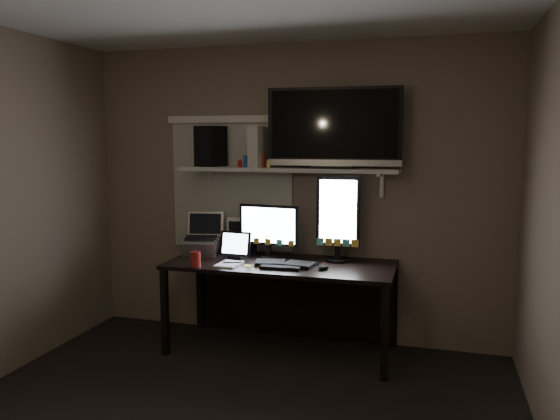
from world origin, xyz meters
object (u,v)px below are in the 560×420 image
(desk, at_px, (285,280))
(keyboard, at_px, (285,264))
(speaker, at_px, (211,146))
(game_console, at_px, (258,147))
(mouse, at_px, (323,267))
(tablet, at_px, (236,245))
(cup, at_px, (196,259))
(tv, at_px, (334,128))
(monitor_portrait, at_px, (338,218))
(monitor_landscape, at_px, (269,231))
(laptop, at_px, (201,235))

(desk, height_order, keyboard, keyboard)
(speaker, bearing_deg, game_console, 9.16)
(mouse, relative_size, tablet, 0.40)
(cup, height_order, tv, tv)
(tv, xyz_separation_m, game_console, (-0.63, -0.02, -0.15))
(monitor_portrait, xyz_separation_m, cup, (-1.03, -0.49, -0.29))
(tv, bearing_deg, speaker, 176.61)
(cup, bearing_deg, monitor_portrait, 25.49)
(mouse, bearing_deg, desk, 164.21)
(tablet, xyz_separation_m, cup, (-0.21, -0.33, -0.06))
(desk, distance_m, tv, 1.30)
(monitor_portrait, bearing_deg, tablet, -170.19)
(tv, bearing_deg, mouse, -94.36)
(monitor_portrait, height_order, speaker, speaker)
(cup, relative_size, game_console, 0.35)
(monitor_portrait, height_order, keyboard, monitor_portrait)
(speaker, bearing_deg, cup, -67.64)
(desk, bearing_deg, monitor_portrait, 8.25)
(tablet, bearing_deg, speaker, 151.11)
(monitor_landscape, xyz_separation_m, game_console, (-0.10, 0.02, 0.69))
(desk, xyz_separation_m, tablet, (-0.39, -0.09, 0.29))
(monitor_portrait, bearing_deg, cup, -155.44)
(tv, xyz_separation_m, speaker, (-1.06, 0.02, -0.15))
(keyboard, relative_size, cup, 4.08)
(monitor_landscape, bearing_deg, laptop, -167.92)
(game_console, bearing_deg, laptop, -169.54)
(cup, bearing_deg, monitor_landscape, 45.04)
(tablet, bearing_deg, keyboard, -11.12)
(monitor_landscape, distance_m, mouse, 0.62)
(tablet, relative_size, game_console, 0.80)
(tv, bearing_deg, game_console, 179.22)
(laptop, bearing_deg, cup, -83.26)
(keyboard, height_order, game_console, game_console)
(tv, height_order, speaker, tv)
(desk, xyz_separation_m, monitor_portrait, (0.43, 0.06, 0.53))
(desk, xyz_separation_m, monitor_landscape, (-0.15, 0.03, 0.40))
(monitor_landscape, xyz_separation_m, monitor_portrait, (0.57, 0.03, 0.12))
(laptop, height_order, tv, tv)
(mouse, xyz_separation_m, cup, (-0.97, -0.17, 0.04))
(monitor_landscape, bearing_deg, desk, -4.68)
(tv, relative_size, speaker, 3.12)
(monitor_landscape, height_order, tablet, monitor_landscape)
(monitor_landscape, bearing_deg, cup, -129.16)
(laptop, bearing_deg, monitor_landscape, -5.50)
(monitor_landscape, height_order, laptop, monitor_landscape)
(mouse, bearing_deg, monitor_landscape, 170.00)
(mouse, bearing_deg, game_console, 172.24)
(desk, height_order, tv, tv)
(desk, xyz_separation_m, tv, (0.38, 0.07, 1.24))
(monitor_portrait, bearing_deg, mouse, -100.53)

